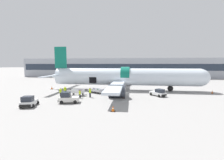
{
  "coord_description": "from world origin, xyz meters",
  "views": [
    {
      "loc": [
        0.61,
        -33.71,
        6.24
      ],
      "look_at": [
        -3.59,
        -1.64,
        2.83
      ],
      "focal_mm": 24.0,
      "sensor_mm": 36.0,
      "label": 1
    }
  ],
  "objects_px": {
    "baggage_cart_loading": "(77,93)",
    "ground_crew_loader_a": "(65,90)",
    "baggage_tug_lead": "(158,93)",
    "ground_crew_loader_b": "(90,92)",
    "ground_crew_driver": "(80,94)",
    "baggage_tug_mid": "(68,98)",
    "airplane": "(123,77)",
    "baggage_cart_queued": "(97,91)",
    "baggage_tug_rear": "(29,102)",
    "suitcase_on_tarmac_upright": "(64,96)",
    "ground_crew_supervisor": "(61,92)"
  },
  "relations": [
    {
      "from": "ground_crew_driver",
      "to": "suitcase_on_tarmac_upright",
      "type": "relative_size",
      "value": 2.3
    },
    {
      "from": "baggage_cart_loading",
      "to": "ground_crew_supervisor",
      "type": "xyz_separation_m",
      "value": [
        -2.66,
        -1.56,
        0.29
      ]
    },
    {
      "from": "ground_crew_driver",
      "to": "baggage_tug_mid",
      "type": "bearing_deg",
      "value": -103.22
    },
    {
      "from": "baggage_tug_lead",
      "to": "ground_crew_driver",
      "type": "xyz_separation_m",
      "value": [
        -14.65,
        -3.84,
        0.2
      ]
    },
    {
      "from": "baggage_tug_rear",
      "to": "baggage_tug_lead",
      "type": "bearing_deg",
      "value": 26.18
    },
    {
      "from": "airplane",
      "to": "baggage_tug_lead",
      "type": "distance_m",
      "value": 9.65
    },
    {
      "from": "ground_crew_supervisor",
      "to": "suitcase_on_tarmac_upright",
      "type": "distance_m",
      "value": 1.06
    },
    {
      "from": "ground_crew_loader_a",
      "to": "ground_crew_driver",
      "type": "distance_m",
      "value": 5.19
    },
    {
      "from": "baggage_cart_loading",
      "to": "ground_crew_loader_b",
      "type": "distance_m",
      "value": 3.31
    },
    {
      "from": "baggage_tug_mid",
      "to": "baggage_cart_queued",
      "type": "bearing_deg",
      "value": 72.88
    },
    {
      "from": "baggage_cart_queued",
      "to": "ground_crew_loader_b",
      "type": "height_order",
      "value": "ground_crew_loader_b"
    },
    {
      "from": "ground_crew_loader_a",
      "to": "ground_crew_driver",
      "type": "height_order",
      "value": "ground_crew_loader_a"
    },
    {
      "from": "baggage_tug_rear",
      "to": "ground_crew_loader_b",
      "type": "bearing_deg",
      "value": 44.1
    },
    {
      "from": "baggage_cart_queued",
      "to": "ground_crew_supervisor",
      "type": "height_order",
      "value": "ground_crew_supervisor"
    },
    {
      "from": "baggage_tug_rear",
      "to": "ground_crew_driver",
      "type": "height_order",
      "value": "baggage_tug_rear"
    },
    {
      "from": "baggage_cart_loading",
      "to": "baggage_tug_mid",
      "type": "bearing_deg",
      "value": -83.68
    },
    {
      "from": "baggage_tug_mid",
      "to": "ground_crew_driver",
      "type": "relative_size",
      "value": 2.19
    },
    {
      "from": "ground_crew_loader_a",
      "to": "ground_crew_supervisor",
      "type": "bearing_deg",
      "value": -85.31
    },
    {
      "from": "ground_crew_loader_b",
      "to": "ground_crew_loader_a",
      "type": "bearing_deg",
      "value": 161.09
    },
    {
      "from": "ground_crew_driver",
      "to": "ground_crew_supervisor",
      "type": "xyz_separation_m",
      "value": [
        -4.06,
        0.61,
        0.08
      ]
    },
    {
      "from": "baggage_tug_rear",
      "to": "ground_crew_loader_b",
      "type": "relative_size",
      "value": 1.73
    },
    {
      "from": "airplane",
      "to": "ground_crew_supervisor",
      "type": "distance_m",
      "value": 14.87
    },
    {
      "from": "baggage_cart_queued",
      "to": "ground_crew_loader_b",
      "type": "xyz_separation_m",
      "value": [
        -0.24,
        -4.4,
        0.5
      ]
    },
    {
      "from": "baggage_tug_lead",
      "to": "baggage_tug_rear",
      "type": "xyz_separation_m",
      "value": [
        -20.34,
        -10.0,
        0.06
      ]
    },
    {
      "from": "baggage_tug_rear",
      "to": "ground_crew_loader_b",
      "type": "height_order",
      "value": "ground_crew_loader_b"
    },
    {
      "from": "baggage_cart_loading",
      "to": "suitcase_on_tarmac_upright",
      "type": "bearing_deg",
      "value": -134.18
    },
    {
      "from": "baggage_tug_mid",
      "to": "baggage_tug_lead",
      "type": "bearing_deg",
      "value": 24.97
    },
    {
      "from": "baggage_tug_lead",
      "to": "ground_crew_loader_b",
      "type": "distance_m",
      "value": 13.32
    },
    {
      "from": "baggage_tug_mid",
      "to": "ground_crew_loader_b",
      "type": "relative_size",
      "value": 1.87
    },
    {
      "from": "baggage_tug_lead",
      "to": "baggage_tug_rear",
      "type": "distance_m",
      "value": 22.67
    },
    {
      "from": "airplane",
      "to": "baggage_tug_rear",
      "type": "relative_size",
      "value": 12.02
    },
    {
      "from": "baggage_tug_rear",
      "to": "ground_crew_supervisor",
      "type": "bearing_deg",
      "value": 76.51
    },
    {
      "from": "airplane",
      "to": "ground_crew_loader_b",
      "type": "distance_m",
      "value": 10.75
    },
    {
      "from": "suitcase_on_tarmac_upright",
      "to": "ground_crew_loader_b",
      "type": "bearing_deg",
      "value": 8.48
    },
    {
      "from": "baggage_tug_mid",
      "to": "baggage_cart_loading",
      "type": "relative_size",
      "value": 0.85
    },
    {
      "from": "airplane",
      "to": "ground_crew_loader_b",
      "type": "height_order",
      "value": "airplane"
    },
    {
      "from": "baggage_tug_rear",
      "to": "suitcase_on_tarmac_upright",
      "type": "bearing_deg",
      "value": 69.47
    },
    {
      "from": "baggage_cart_loading",
      "to": "ground_crew_loader_a",
      "type": "distance_m",
      "value": 2.98
    },
    {
      "from": "baggage_cart_loading",
      "to": "ground_crew_loader_b",
      "type": "bearing_deg",
      "value": -21.71
    },
    {
      "from": "baggage_tug_rear",
      "to": "baggage_cart_loading",
      "type": "relative_size",
      "value": 0.78
    },
    {
      "from": "baggage_cart_queued",
      "to": "suitcase_on_tarmac_upright",
      "type": "distance_m",
      "value": 7.31
    },
    {
      "from": "ground_crew_loader_a",
      "to": "ground_crew_loader_b",
      "type": "bearing_deg",
      "value": -18.91
    },
    {
      "from": "baggage_tug_rear",
      "to": "ground_crew_supervisor",
      "type": "xyz_separation_m",
      "value": [
        1.63,
        6.77,
        0.22
      ]
    },
    {
      "from": "ground_crew_driver",
      "to": "ground_crew_supervisor",
      "type": "height_order",
      "value": "ground_crew_supervisor"
    },
    {
      "from": "baggage_tug_rear",
      "to": "baggage_cart_queued",
      "type": "bearing_deg",
      "value": 56.65
    },
    {
      "from": "airplane",
      "to": "baggage_cart_loading",
      "type": "distance_m",
      "value": 11.92
    },
    {
      "from": "baggage_tug_lead",
      "to": "suitcase_on_tarmac_upright",
      "type": "xyz_separation_m",
      "value": [
        -17.95,
        -3.62,
        -0.34
      ]
    },
    {
      "from": "baggage_tug_mid",
      "to": "ground_crew_driver",
      "type": "height_order",
      "value": "baggage_tug_mid"
    },
    {
      "from": "baggage_tug_mid",
      "to": "ground_crew_supervisor",
      "type": "bearing_deg",
      "value": 129.56
    },
    {
      "from": "airplane",
      "to": "ground_crew_loader_a",
      "type": "bearing_deg",
      "value": -149.96
    }
  ]
}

